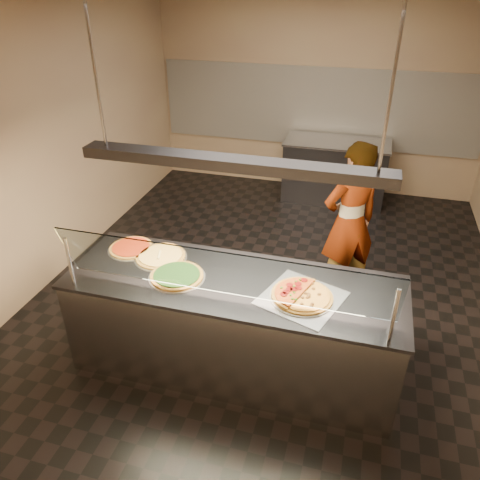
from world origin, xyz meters
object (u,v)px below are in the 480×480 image
(pizza_spatula, at_px, (163,257))
(half_pizza_sausage, at_px, (316,298))
(serving_counter, at_px, (234,325))
(half_pizza_pepperoni, at_px, (287,292))
(perforated_tray, at_px, (302,297))
(pizza_spinach, at_px, (177,275))
(pizza_cheese, at_px, (161,256))
(pizza_tomato, at_px, (131,247))
(heat_lamp_housing, at_px, (233,163))
(worker, at_px, (350,223))
(prep_table, at_px, (335,171))
(sneeze_guard, at_px, (220,274))

(pizza_spatula, bearing_deg, half_pizza_sausage, -8.87)
(serving_counter, relative_size, half_pizza_pepperoni, 5.35)
(perforated_tray, relative_size, half_pizza_sausage, 1.39)
(half_pizza_sausage, xyz_separation_m, pizza_spinach, (-1.15, 0.01, -0.01))
(pizza_cheese, relative_size, pizza_tomato, 1.11)
(pizza_cheese, distance_m, heat_lamp_housing, 1.25)
(pizza_tomato, bearing_deg, worker, 31.67)
(heat_lamp_housing, bearing_deg, half_pizza_pepperoni, -9.61)
(half_pizza_sausage, relative_size, pizza_spatula, 2.28)
(serving_counter, bearing_deg, pizza_tomato, 167.28)
(worker, xyz_separation_m, heat_lamp_housing, (-0.84, -1.40, 1.08))
(half_pizza_pepperoni, bearing_deg, prep_table, 89.70)
(serving_counter, bearing_deg, sneeze_guard, -90.00)
(serving_counter, distance_m, pizza_spinach, 0.67)
(half_pizza_pepperoni, distance_m, pizza_tomato, 1.54)
(serving_counter, xyz_separation_m, pizza_spinach, (-0.47, -0.07, 0.48))
(serving_counter, height_order, perforated_tray, perforated_tray)
(pizza_cheese, relative_size, heat_lamp_housing, 0.20)
(half_pizza_pepperoni, height_order, half_pizza_sausage, half_pizza_pepperoni)
(half_pizza_sausage, xyz_separation_m, pizza_tomato, (-1.73, 0.32, -0.01))
(serving_counter, relative_size, pizza_tomato, 6.68)
(perforated_tray, bearing_deg, heat_lamp_housing, 172.11)
(sneeze_guard, height_order, perforated_tray, sneeze_guard)
(half_pizza_sausage, xyz_separation_m, pizza_cheese, (-1.41, 0.25, -0.01))
(pizza_tomato, xyz_separation_m, prep_table, (1.53, 3.63, -0.48))
(serving_counter, relative_size, pizza_cheese, 6.01)
(sneeze_guard, height_order, worker, worker)
(sneeze_guard, height_order, pizza_tomato, sneeze_guard)
(pizza_spinach, xyz_separation_m, worker, (1.31, 1.47, -0.07))
(pizza_spinach, distance_m, pizza_cheese, 0.36)
(half_pizza_pepperoni, height_order, heat_lamp_housing, heat_lamp_housing)
(perforated_tray, relative_size, worker, 0.42)
(pizza_tomato, xyz_separation_m, pizza_spatula, (0.36, -0.10, 0.01))
(perforated_tray, xyz_separation_m, prep_table, (-0.09, 3.95, -0.47))
(sneeze_guard, distance_m, half_pizza_sausage, 0.78)
(pizza_cheese, bearing_deg, half_pizza_pepperoni, -12.06)
(half_pizza_pepperoni, relative_size, pizza_spatula, 2.28)
(perforated_tray, xyz_separation_m, heat_lamp_housing, (-0.58, 0.08, 1.01))
(serving_counter, height_order, pizza_cheese, pizza_cheese)
(pizza_cheese, bearing_deg, worker, 38.00)
(perforated_tray, bearing_deg, sneeze_guard, -155.42)
(pizza_cheese, bearing_deg, half_pizza_sausage, -10.24)
(sneeze_guard, xyz_separation_m, heat_lamp_housing, (0.00, 0.34, 0.72))
(perforated_tray, bearing_deg, worker, 79.82)
(pizza_cheese, height_order, worker, worker)
(pizza_tomato, bearing_deg, serving_counter, -12.72)
(half_pizza_pepperoni, bearing_deg, serving_counter, 170.39)
(half_pizza_pepperoni, bearing_deg, pizza_spinach, 179.72)
(sneeze_guard, xyz_separation_m, perforated_tray, (0.58, 0.26, -0.29))
(pizza_spinach, relative_size, heat_lamp_housing, 0.21)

